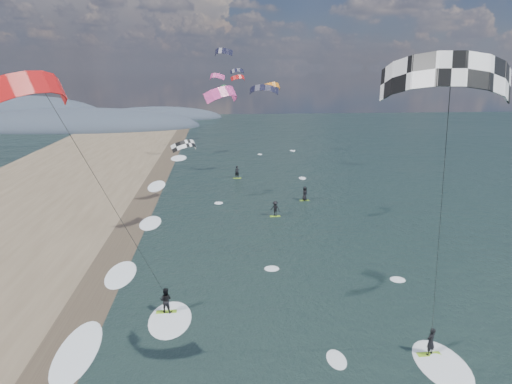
{
  "coord_description": "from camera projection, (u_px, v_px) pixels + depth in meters",
  "views": [
    {
      "loc": [
        -3.37,
        -14.55,
        14.72
      ],
      "look_at": [
        -1.0,
        12.0,
        7.0
      ],
      "focal_mm": 30.0,
      "sensor_mm": 36.0,
      "label": 1
    }
  ],
  "objects": [
    {
      "name": "wet_sand_strip",
      "position": [
        85.0,
        312.0,
        26.85
      ],
      "size": [
        3.0,
        240.0,
        0.0
      ],
      "primitive_type": "cube",
      "color": "#382D23",
      "rests_on": "ground"
    },
    {
      "name": "coastal_hills",
      "position": [
        67.0,
        124.0,
        117.67
      ],
      "size": [
        80.0,
        41.0,
        15.0
      ],
      "color": "#3D4756",
      "rests_on": "ground"
    },
    {
      "name": "kitesurfer_near_a",
      "position": [
        448.0,
        162.0,
        14.68
      ],
      "size": [
        7.71,
        8.82,
        15.68
      ],
      "color": "#82BC21",
      "rests_on": "ground"
    },
    {
      "name": "kitesurfer_near_b",
      "position": [
        93.0,
        178.0,
        19.8
      ],
      "size": [
        6.8,
        9.23,
        15.15
      ],
      "color": "#82BC21",
      "rests_on": "ground"
    },
    {
      "name": "far_kitesurfers",
      "position": [
        275.0,
        195.0,
        48.82
      ],
      "size": [
        8.4,
        17.06,
        1.75
      ],
      "color": "#82BC21",
      "rests_on": "ground"
    },
    {
      "name": "bg_kite_field",
      "position": [
        236.0,
        82.0,
        67.96
      ],
      "size": [
        15.89,
        70.27,
        11.55
      ],
      "color": "#D83F8C",
      "rests_on": "ground"
    },
    {
      "name": "shoreline_surf",
      "position": [
        120.0,
        276.0,
        31.49
      ],
      "size": [
        2.4,
        79.4,
        0.11
      ],
      "color": "white",
      "rests_on": "ground"
    }
  ]
}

